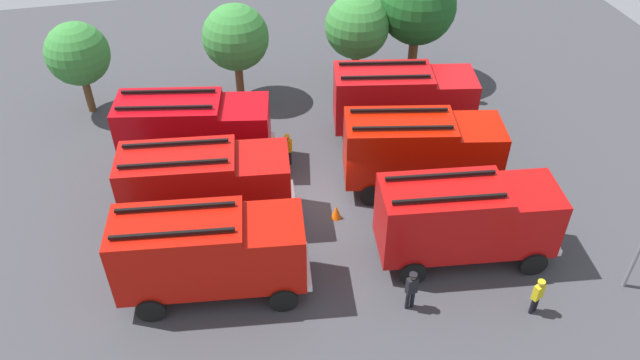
# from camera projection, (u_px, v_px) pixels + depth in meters

# --- Properties ---
(ground_plane) EXTENTS (51.14, 51.14, 0.00)m
(ground_plane) POSITION_uv_depth(u_px,v_px,m) (320.00, 204.00, 28.46)
(ground_plane) COLOR #38383D
(fire_truck_0) EXTENTS (7.44, 3.45, 3.88)m
(fire_truck_0) POSITION_uv_depth(u_px,v_px,m) (209.00, 251.00, 23.15)
(fire_truck_0) COLOR #B20F06
(fire_truck_0) RESTS_ON ground
(fire_truck_1) EXTENTS (7.44, 3.45, 3.88)m
(fire_truck_1) POSITION_uv_depth(u_px,v_px,m) (466.00, 217.00, 24.58)
(fire_truck_1) COLOR #AE0B0B
(fire_truck_1) RESTS_ON ground
(fire_truck_2) EXTENTS (7.44, 3.43, 3.88)m
(fire_truck_2) POSITION_uv_depth(u_px,v_px,m) (205.00, 183.00, 26.22)
(fire_truck_2) COLOR #AD0E0B
(fire_truck_2) RESTS_ON ground
(fire_truck_3) EXTENTS (7.54, 3.86, 3.88)m
(fire_truck_3) POSITION_uv_depth(u_px,v_px,m) (421.00, 149.00, 28.08)
(fire_truck_3) COLOR #B11103
(fire_truck_3) RESTS_ON ground
(fire_truck_4) EXTENTS (7.53, 3.80, 3.88)m
(fire_truck_4) POSITION_uv_depth(u_px,v_px,m) (194.00, 129.00, 29.33)
(fire_truck_4) COLOR #B2070F
(fire_truck_4) RESTS_ON ground
(fire_truck_5) EXTENTS (7.52, 3.79, 3.88)m
(fire_truck_5) POSITION_uv_depth(u_px,v_px,m) (403.00, 99.00, 31.42)
(fire_truck_5) COLOR #B00E12
(fire_truck_5) RESTS_ON ground
(firefighter_0) EXTENTS (0.48, 0.42, 1.69)m
(firefighter_0) POSITION_uv_depth(u_px,v_px,m) (287.00, 148.00, 30.19)
(firefighter_0) COLOR black
(firefighter_0) RESTS_ON ground
(firefighter_1) EXTENTS (0.48, 0.45, 1.61)m
(firefighter_1) POSITION_uv_depth(u_px,v_px,m) (544.00, 210.00, 26.80)
(firefighter_1) COLOR black
(firefighter_1) RESTS_ON ground
(firefighter_2) EXTENTS (0.46, 0.31, 1.84)m
(firefighter_2) POSITION_uv_depth(u_px,v_px,m) (411.00, 289.00, 23.18)
(firefighter_2) COLOR black
(firefighter_2) RESTS_ON ground
(firefighter_3) EXTENTS (0.38, 0.48, 1.79)m
(firefighter_3) POSITION_uv_depth(u_px,v_px,m) (470.00, 86.00, 34.60)
(firefighter_3) COLOR black
(firefighter_3) RESTS_ON ground
(firefighter_4) EXTENTS (0.48, 0.39, 1.69)m
(firefighter_4) POSITION_uv_depth(u_px,v_px,m) (537.00, 295.00, 23.07)
(firefighter_4) COLOR black
(firefighter_4) RESTS_ON ground
(tree_0) EXTENTS (3.31, 3.31, 5.13)m
(tree_0) POSITION_uv_depth(u_px,v_px,m) (78.00, 54.00, 32.37)
(tree_0) COLOR brown
(tree_0) RESTS_ON ground
(tree_1) EXTENTS (3.57, 3.57, 5.53)m
(tree_1) POSITION_uv_depth(u_px,v_px,m) (236.00, 38.00, 33.23)
(tree_1) COLOR brown
(tree_1) RESTS_ON ground
(tree_2) EXTENTS (3.57, 3.57, 5.54)m
(tree_2) POSITION_uv_depth(u_px,v_px,m) (357.00, 27.00, 34.25)
(tree_2) COLOR brown
(tree_2) RESTS_ON ground
(tree_3) EXTENTS (4.30, 4.30, 6.67)m
(tree_3) POSITION_uv_depth(u_px,v_px,m) (418.00, 6.00, 34.50)
(tree_3) COLOR brown
(tree_3) RESTS_ON ground
(traffic_cone_0) EXTENTS (0.47, 0.47, 0.67)m
(traffic_cone_0) POSITION_uv_depth(u_px,v_px,m) (336.00, 212.00, 27.53)
(traffic_cone_0) COLOR #F2600C
(traffic_cone_0) RESTS_ON ground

